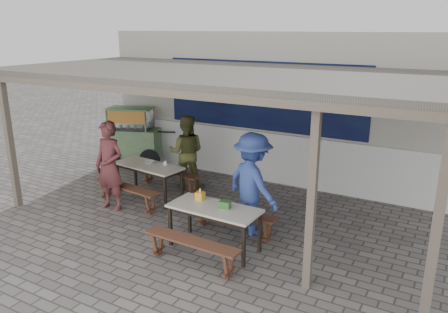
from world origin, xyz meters
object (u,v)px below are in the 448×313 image
at_px(patron_wall_side, 186,152).
at_px(condiment_jar, 165,163).
at_px(bench_right_street, 192,246).
at_px(donation_box, 225,205).
at_px(patron_right_table, 253,184).
at_px(bench_left_street, 127,191).
at_px(condiment_bowl, 150,162).
at_px(tissue_box, 200,196).
at_px(table_right, 214,212).
at_px(vendor_cart, 133,134).
at_px(bench_left_wall, 169,175).
at_px(bench_right_wall, 234,216).
at_px(table_left, 149,168).
at_px(patron_street_side, 109,166).

relative_size(patron_wall_side, condiment_jar, 20.43).
bearing_deg(bench_right_street, donation_box, 76.86).
bearing_deg(patron_wall_side, patron_right_table, 125.52).
bearing_deg(patron_wall_side, bench_left_street, 49.42).
bearing_deg(condiment_bowl, patron_wall_side, 61.54).
bearing_deg(bench_left_street, tissue_box, -6.35).
distance_m(table_right, vendor_cart, 5.20).
relative_size(bench_left_wall, patron_right_table, 0.90).
bearing_deg(patron_right_table, bench_left_wall, 2.84).
xyz_separation_m(bench_left_street, tissue_box, (2.10, -0.49, 0.47)).
bearing_deg(condiment_jar, bench_right_wall, -20.90).
xyz_separation_m(table_right, donation_box, (0.17, 0.05, 0.14)).
xyz_separation_m(bench_right_street, condiment_jar, (-2.07, 2.14, 0.45)).
xyz_separation_m(vendor_cart, donation_box, (4.44, -2.91, -0.04)).
bearing_deg(table_left, donation_box, -18.96).
bearing_deg(condiment_jar, bench_right_street, -45.84).
bearing_deg(table_right, condiment_jar, 146.27).
xyz_separation_m(bench_left_wall, table_right, (2.34, -1.92, 0.33)).
height_order(tissue_box, donation_box, tissue_box).
height_order(bench_left_wall, vendor_cart, vendor_cart).
relative_size(patron_street_side, patron_wall_side, 1.07).
relative_size(vendor_cart, patron_wall_side, 1.08).
distance_m(table_left, condiment_bowl, 0.17).
xyz_separation_m(table_left, patron_wall_side, (0.37, 0.91, 0.18)).
bearing_deg(bench_right_wall, table_right, -90.00).
height_order(table_left, patron_street_side, patron_street_side).
relative_size(patron_wall_side, donation_box, 9.45).
distance_m(vendor_cart, condiment_jar, 2.64).
relative_size(donation_box, condiment_jar, 2.16).
relative_size(condiment_jar, condiment_bowl, 0.42).
distance_m(bench_left_street, donation_box, 2.76).
height_order(bench_right_wall, condiment_jar, condiment_jar).
height_order(patron_street_side, condiment_jar, patron_street_side).
distance_m(table_left, vendor_cart, 2.50).
xyz_separation_m(bench_left_wall, donation_box, (2.51, -1.87, 0.47)).
height_order(table_left, bench_left_street, table_left).
bearing_deg(donation_box, condiment_jar, 147.91).
distance_m(table_left, tissue_box, 2.32).
distance_m(table_left, bench_right_street, 3.11).
height_order(bench_right_street, patron_street_side, patron_street_side).
bearing_deg(bench_left_wall, tissue_box, -35.13).
xyz_separation_m(bench_right_street, patron_wall_side, (-2.03, 2.87, 0.51)).
xyz_separation_m(table_right, bench_right_street, (-0.02, -0.67, -0.33)).
relative_size(bench_left_wall, donation_box, 9.26).
relative_size(bench_right_wall, condiment_bowl, 8.27).
relative_size(table_left, vendor_cart, 0.88).
relative_size(bench_right_wall, tissue_box, 12.12).
distance_m(patron_wall_side, condiment_jar, 0.74).
relative_size(donation_box, condiment_bowl, 0.92).
bearing_deg(bench_left_street, patron_street_side, -126.59).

